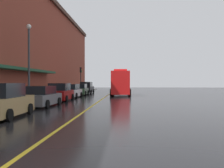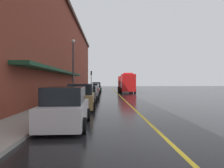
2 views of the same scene
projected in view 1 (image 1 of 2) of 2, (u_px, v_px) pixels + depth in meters
ground_plane at (103, 98)px, 29.55m from camera, size 112.00×112.00×0.00m
sidewalk_left at (51, 98)px, 29.93m from camera, size 2.40×70.00×0.15m
lane_center_stripe at (103, 98)px, 29.55m from camera, size 0.16×70.00×0.01m
parked_car_1 at (3, 102)px, 13.82m from camera, size 2.23×4.75×1.89m
parked_car_2 at (42, 97)px, 19.89m from camera, size 2.17×4.59×1.63m
parked_car_3 at (60, 93)px, 25.57m from camera, size 2.12×4.35×1.80m
parked_car_4 at (71, 91)px, 30.81m from camera, size 2.15×4.44×1.67m
parked_car_5 at (81, 90)px, 36.38m from camera, size 2.10×4.89×1.64m
parked_car_6 at (87, 88)px, 42.19m from camera, size 2.10×4.80×1.91m
fire_truck at (121, 83)px, 35.80m from camera, size 2.83×8.24×3.58m
parking_meter_0 at (1, 95)px, 16.47m from camera, size 0.14×0.18×1.33m
parking_meter_1 at (68, 88)px, 34.64m from camera, size 0.14×0.18×1.33m
parking_meter_2 at (20, 93)px, 19.35m from camera, size 0.14×0.18×1.33m
street_lamp_left at (29, 54)px, 22.58m from camera, size 0.44×0.44×6.94m
traffic_light_near at (81, 75)px, 44.16m from camera, size 0.38×0.36×4.30m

